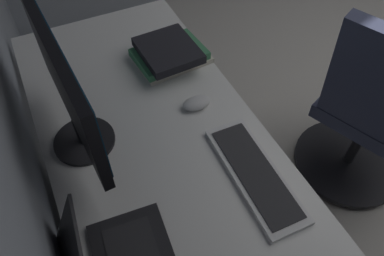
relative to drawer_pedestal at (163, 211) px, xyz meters
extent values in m
cube|color=white|center=(-0.11, -0.03, 0.37)|extent=(1.89, 0.71, 0.03)
cylinder|color=silver|center=(0.77, -0.32, 0.00)|extent=(0.05, 0.05, 0.70)
cylinder|color=silver|center=(0.77, 0.27, 0.00)|extent=(0.05, 0.05, 0.70)
cube|color=white|center=(0.00, 0.00, 0.00)|extent=(0.40, 0.50, 0.69)
cube|color=silver|center=(0.00, -0.25, 0.00)|extent=(0.37, 0.01, 0.61)
cylinder|color=black|center=(0.15, 0.19, 0.39)|extent=(0.20, 0.20, 0.01)
cylinder|color=black|center=(0.15, 0.19, 0.44)|extent=(0.04, 0.04, 0.10)
cube|color=black|center=(0.15, 0.19, 0.64)|extent=(0.57, 0.06, 0.29)
cube|color=navy|center=(0.15, 0.17, 0.64)|extent=(0.52, 0.04, 0.26)
cube|color=silver|center=(-0.20, -0.25, 0.39)|extent=(0.42, 0.15, 0.02)
cube|color=#2D2D30|center=(-0.20, -0.25, 0.40)|extent=(0.38, 0.12, 0.00)
ellipsoid|color=silver|center=(0.14, -0.21, 0.40)|extent=(0.06, 0.10, 0.03)
cube|color=beige|center=(0.40, -0.24, 0.39)|extent=(0.19, 0.29, 0.02)
cube|color=#3D8456|center=(0.41, -0.23, 0.42)|extent=(0.21, 0.28, 0.03)
cube|color=black|center=(0.39, -0.22, 0.45)|extent=(0.24, 0.22, 0.03)
cube|color=#383D56|center=(-0.01, -1.06, 0.11)|extent=(0.57, 0.56, 0.07)
cube|color=#383D56|center=(-0.09, -0.86, 0.40)|extent=(0.42, 0.27, 0.50)
cylinder|color=black|center=(-0.01, -1.06, -0.10)|extent=(0.05, 0.05, 0.37)
cylinder|color=black|center=(-0.01, -1.06, -0.31)|extent=(0.56, 0.56, 0.03)
camera|label=1|loc=(-0.68, 0.20, 1.37)|focal=35.05mm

